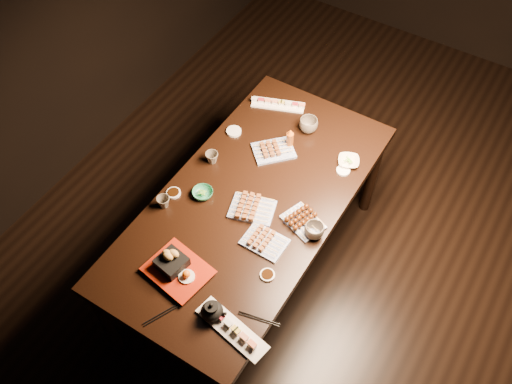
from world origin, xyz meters
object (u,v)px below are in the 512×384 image
Objects in this scene: teacup_far_right at (308,125)px; yakitori_plate_center at (252,207)px; dining_table at (252,239)px; teacup_far_left at (212,158)px; edamame_bowl_green at (203,193)px; edamame_bowl_cream at (349,161)px; teapot at (212,310)px; tempura_tray at (177,267)px; condiment_bottle at (290,138)px; yakitori_plate_left at (274,148)px; teacup_near_left at (163,202)px; sushi_platter_far at (278,103)px; yakitori_plate_right at (265,240)px; sushi_platter_near at (232,328)px; teacup_mid_right at (314,231)px.

yakitori_plate_center is at bearing -87.42° from teacup_far_right.
dining_table is 0.54m from teacup_far_left.
edamame_bowl_green is at bearing -162.07° from dining_table.
edamame_bowl_cream is at bearing 51.64° from dining_table.
yakitori_plate_center is 1.86× the size of teapot.
condiment_bottle is (0.05, 1.01, 0.01)m from tempura_tray.
yakitori_plate_left is (-0.12, 0.41, -0.00)m from yakitori_plate_center.
teacup_far_left is at bearing 111.26° from teapot.
teacup_far_left is 0.46m from condiment_bottle.
yakitori_plate_center is 0.47m from teacup_near_left.
tempura_tray is (0.18, -1.26, 0.04)m from sushi_platter_far.
yakitori_plate_right is 0.83m from teacup_far_right.
yakitori_plate_center is 0.51m from condiment_bottle.
yakitori_plate_right is at bearing 114.39° from sushi_platter_near.
dining_table is 7.79× the size of yakitori_plate_center.
yakitori_plate_left reaches higher than yakitori_plate_right.
teacup_near_left is at bearing 61.45° from sushi_platter_far.
teacup_near_left reaches higher than sushi_platter_far.
condiment_bottle is (0.35, 0.72, 0.03)m from teacup_near_left.
yakitori_plate_center reaches higher than dining_table.
sushi_platter_far is 0.81m from edamame_bowl_green.
yakitori_plate_right reaches higher than edamame_bowl_cream.
teacup_far_left is 0.67× the size of teacup_far_right.
yakitori_plate_left is (0.17, -0.34, 0.01)m from sushi_platter_far.
teacup_mid_right is 0.66m from teapot.
yakitori_plate_left is 0.11m from condiment_bottle.
teacup_far_right reaches higher than yakitori_plate_right.
dining_table is at bearing 92.21° from tempura_tray.
teacup_far_left is (-0.37, 0.17, 0.00)m from yakitori_plate_center.
teacup_mid_right reaches higher than yakitori_plate_center.
yakitori_plate_left is at bearing 89.03° from yakitori_plate_center.
teacup_far_left is at bearing 140.18° from sushi_platter_near.
tempura_tray is at bearing -130.20° from teacup_mid_right.
teacup_far_left reaches higher than edamame_bowl_cream.
edamame_bowl_cream is (0.56, 0.62, -0.00)m from edamame_bowl_green.
condiment_bottle reaches higher than teacup_near_left.
tempura_tray is at bearing -93.73° from teacup_far_right.
yakitori_plate_center is 2.07× the size of edamame_bowl_green.
edamame_bowl_green is 0.48m from tempura_tray.
teacup_mid_right is 0.92× the size of teacup_far_right.
teacup_far_left reaches higher than yakitori_plate_left.
sushi_platter_far is 2.88× the size of edamame_bowl_green.
sushi_platter_far is 1.40× the size of yakitori_plate_left.
teacup_far_right is at bearing 66.70° from teacup_near_left.
teacup_near_left is at bearing 146.15° from tempura_tray.
condiment_bottle reaches higher than sushi_platter_near.
yakitori_plate_center is 0.52m from tempura_tray.
teacup_mid_right is at bearing -8.59° from dining_table.
sushi_platter_far is 1.43m from teapot.
teacup_mid_right is 1.39× the size of teacup_far_left.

